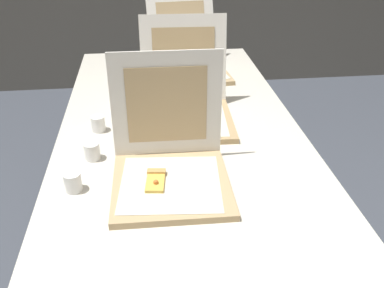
# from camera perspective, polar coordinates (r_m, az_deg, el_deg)

# --- Properties ---
(table) EXTENTS (0.95, 2.17, 0.74)m
(table) POSITION_cam_1_polar(r_m,az_deg,el_deg) (1.67, -1.32, -0.43)
(table) COLOR silver
(table) RESTS_ON ground
(pizza_box_front) EXTENTS (0.37, 0.38, 0.39)m
(pizza_box_front) POSITION_cam_1_polar(r_m,az_deg,el_deg) (1.37, -2.94, -2.95)
(pizza_box_front) COLOR tan
(pizza_box_front) RESTS_ON table
(pizza_box_middle) EXTENTS (0.38, 0.45, 0.38)m
(pizza_box_middle) POSITION_cam_1_polar(r_m,az_deg,el_deg) (1.77, -0.80, 5.02)
(pizza_box_middle) COLOR tan
(pizza_box_middle) RESTS_ON table
(pizza_box_back) EXTENTS (0.41, 0.53, 0.37)m
(pizza_box_back) POSITION_cam_1_polar(r_m,az_deg,el_deg) (2.29, -0.47, 10.81)
(pizza_box_back) COLOR tan
(pizza_box_back) RESTS_ON table
(cup_white_near_center) EXTENTS (0.05, 0.05, 0.06)m
(cup_white_near_center) POSITION_cam_1_polar(r_m,az_deg,el_deg) (1.54, -13.09, -0.96)
(cup_white_near_center) COLOR white
(cup_white_near_center) RESTS_ON table
(cup_white_mid) EXTENTS (0.05, 0.05, 0.06)m
(cup_white_mid) POSITION_cam_1_polar(r_m,az_deg,el_deg) (1.72, -12.34, 2.64)
(cup_white_mid) COLOR white
(cup_white_mid) RESTS_ON table
(cup_white_far) EXTENTS (0.05, 0.05, 0.06)m
(cup_white_far) POSITION_cam_1_polar(r_m,az_deg,el_deg) (1.91, -8.67, 5.77)
(cup_white_far) COLOR white
(cup_white_far) RESTS_ON table
(cup_white_near_left) EXTENTS (0.05, 0.05, 0.06)m
(cup_white_near_left) POSITION_cam_1_polar(r_m,az_deg,el_deg) (1.39, -15.51, -4.89)
(cup_white_near_left) COLOR white
(cup_white_near_left) RESTS_ON table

